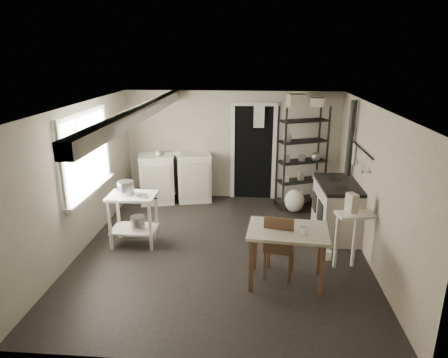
# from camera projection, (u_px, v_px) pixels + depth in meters

# --- Properties ---
(floor) EXTENTS (5.00, 5.00, 0.00)m
(floor) POSITION_uv_depth(u_px,v_px,m) (223.00, 249.00, 6.47)
(floor) COLOR black
(floor) RESTS_ON ground
(ceiling) EXTENTS (5.00, 5.00, 0.00)m
(ceiling) POSITION_uv_depth(u_px,v_px,m) (222.00, 106.00, 5.77)
(ceiling) COLOR silver
(ceiling) RESTS_ON wall_back
(wall_back) EXTENTS (4.50, 0.02, 2.30)m
(wall_back) POSITION_uv_depth(u_px,v_px,m) (232.00, 146.00, 8.49)
(wall_back) COLOR #B2AA97
(wall_back) RESTS_ON ground
(wall_front) EXTENTS (4.50, 0.02, 2.30)m
(wall_front) POSITION_uv_depth(u_px,v_px,m) (200.00, 264.00, 3.74)
(wall_front) COLOR #B2AA97
(wall_front) RESTS_ON ground
(wall_left) EXTENTS (0.02, 5.00, 2.30)m
(wall_left) POSITION_uv_depth(u_px,v_px,m) (80.00, 178.00, 6.29)
(wall_left) COLOR #B2AA97
(wall_left) RESTS_ON ground
(wall_right) EXTENTS (0.02, 5.00, 2.30)m
(wall_right) POSITION_uv_depth(u_px,v_px,m) (373.00, 186.00, 5.94)
(wall_right) COLOR #B2AA97
(wall_right) RESTS_ON ground
(window) EXTENTS (0.12, 1.76, 1.28)m
(window) POSITION_uv_depth(u_px,v_px,m) (85.00, 154.00, 6.37)
(window) COLOR silver
(window) RESTS_ON wall_left
(doorway) EXTENTS (0.96, 0.10, 2.08)m
(doorway) POSITION_uv_depth(u_px,v_px,m) (253.00, 153.00, 8.48)
(doorway) COLOR silver
(doorway) RESTS_ON ground
(ceiling_beam) EXTENTS (0.18, 5.00, 0.18)m
(ceiling_beam) POSITION_uv_depth(u_px,v_px,m) (142.00, 112.00, 5.89)
(ceiling_beam) COLOR silver
(ceiling_beam) RESTS_ON ceiling
(wallpaper_panel) EXTENTS (0.01, 5.00, 2.30)m
(wallpaper_panel) POSITION_uv_depth(u_px,v_px,m) (372.00, 186.00, 5.95)
(wallpaper_panel) COLOR #BAAC97
(wallpaper_panel) RESTS_ON wall_right
(utensil_rail) EXTENTS (0.06, 1.20, 0.44)m
(utensil_rail) POSITION_uv_depth(u_px,v_px,m) (361.00, 150.00, 6.40)
(utensil_rail) COLOR #ABAAAD
(utensil_rail) RESTS_ON wall_right
(prep_table) EXTENTS (0.77, 0.56, 0.87)m
(prep_table) POSITION_uv_depth(u_px,v_px,m) (134.00, 222.00, 6.53)
(prep_table) COLOR silver
(prep_table) RESTS_ON ground
(stockpot) EXTENTS (0.28, 0.28, 0.28)m
(stockpot) POSITION_uv_depth(u_px,v_px,m) (126.00, 190.00, 6.40)
(stockpot) COLOR #ABAAAD
(stockpot) RESTS_ON prep_table
(saucepan) EXTENTS (0.22, 0.22, 0.10)m
(saucepan) POSITION_uv_depth(u_px,v_px,m) (142.00, 198.00, 6.29)
(saucepan) COLOR #ABAAAD
(saucepan) RESTS_ON prep_table
(bucket) EXTENTS (0.25, 0.25, 0.25)m
(bucket) POSITION_uv_depth(u_px,v_px,m) (138.00, 224.00, 6.49)
(bucket) COLOR #ABAAAD
(bucket) RESTS_ON prep_table
(base_cabinets) EXTENTS (1.67, 1.01, 1.02)m
(base_cabinets) POSITION_uv_depth(u_px,v_px,m) (176.00, 180.00, 8.49)
(base_cabinets) COLOR beige
(base_cabinets) RESTS_ON ground
(mixing_bowl) EXTENTS (0.37, 0.37, 0.08)m
(mixing_bowl) POSITION_uv_depth(u_px,v_px,m) (177.00, 158.00, 8.24)
(mixing_bowl) COLOR white
(mixing_bowl) RESTS_ON base_cabinets
(counter_cup) EXTENTS (0.12, 0.12, 0.09)m
(counter_cup) POSITION_uv_depth(u_px,v_px,m) (158.00, 158.00, 8.21)
(counter_cup) COLOR white
(counter_cup) RESTS_ON base_cabinets
(shelf_rack) EXTENTS (1.04, 0.72, 2.06)m
(shelf_rack) POSITION_uv_depth(u_px,v_px,m) (302.00, 161.00, 8.04)
(shelf_rack) COLOR black
(shelf_rack) RESTS_ON ground
(shelf_jar) EXTENTS (0.10, 0.10, 0.17)m
(shelf_jar) POSITION_uv_depth(u_px,v_px,m) (285.00, 141.00, 7.99)
(shelf_jar) COLOR white
(shelf_jar) RESTS_ON shelf_rack
(storage_box_a) EXTENTS (0.39, 0.35, 0.23)m
(storage_box_a) POSITION_uv_depth(u_px,v_px,m) (296.00, 108.00, 7.74)
(storage_box_a) COLOR beige
(storage_box_a) RESTS_ON shelf_rack
(storage_box_b) EXTENTS (0.32, 0.31, 0.16)m
(storage_box_b) POSITION_uv_depth(u_px,v_px,m) (317.00, 110.00, 7.69)
(storage_box_b) COLOR beige
(storage_box_b) RESTS_ON shelf_rack
(stove) EXTENTS (0.71, 1.22, 0.94)m
(stove) POSITION_uv_depth(u_px,v_px,m) (337.00, 210.00, 6.89)
(stove) COLOR beige
(stove) RESTS_ON ground
(stovepipe) EXTENTS (0.15, 0.15, 1.55)m
(stovepipe) POSITION_uv_depth(u_px,v_px,m) (351.00, 139.00, 6.98)
(stovepipe) COLOR black
(stovepipe) RESTS_ON stove
(side_ledge) EXTENTS (0.60, 0.40, 0.85)m
(side_ledge) POSITION_uv_depth(u_px,v_px,m) (353.00, 240.00, 5.83)
(side_ledge) COLOR silver
(side_ledge) RESTS_ON ground
(oats_box) EXTENTS (0.17, 0.21, 0.28)m
(oats_box) POSITION_uv_depth(u_px,v_px,m) (352.00, 201.00, 5.71)
(oats_box) COLOR beige
(oats_box) RESTS_ON side_ledge
(work_table) EXTENTS (1.11, 0.83, 0.80)m
(work_table) POSITION_uv_depth(u_px,v_px,m) (287.00, 258.00, 5.42)
(work_table) COLOR beige
(work_table) RESTS_ON ground
(table_cup) EXTENTS (0.14, 0.14, 0.10)m
(table_cup) POSITION_uv_depth(u_px,v_px,m) (303.00, 234.00, 5.14)
(table_cup) COLOR white
(table_cup) RESTS_ON work_table
(chair) EXTENTS (0.48, 0.49, 0.97)m
(chair) POSITION_uv_depth(u_px,v_px,m) (280.00, 245.00, 5.56)
(chair) COLOR #513422
(chair) RESTS_ON ground
(flour_sack) EXTENTS (0.48, 0.44, 0.47)m
(flour_sack) POSITION_uv_depth(u_px,v_px,m) (294.00, 200.00, 7.92)
(flour_sack) COLOR silver
(flour_sack) RESTS_ON ground
(floor_crock) EXTENTS (0.14, 0.14, 0.14)m
(floor_crock) POSITION_uv_depth(u_px,v_px,m) (328.00, 255.00, 6.14)
(floor_crock) COLOR white
(floor_crock) RESTS_ON ground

